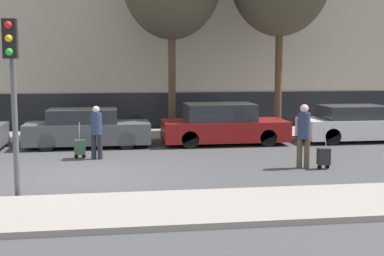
% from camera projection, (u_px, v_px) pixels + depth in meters
% --- Properties ---
extents(ground_plane, '(80.00, 80.00, 0.00)m').
position_uv_depth(ground_plane, '(85.00, 175.00, 13.82)').
color(ground_plane, '#424244').
extents(sidewalk_near, '(28.00, 2.50, 0.12)m').
position_uv_depth(sidewalk_near, '(76.00, 213.00, 10.13)').
color(sidewalk_near, gray).
rests_on(sidewalk_near, ground_plane).
extents(sidewalk_far, '(28.00, 3.00, 0.12)m').
position_uv_depth(sidewalk_far, '(94.00, 136.00, 20.68)').
color(sidewalk_far, gray).
rests_on(sidewalk_far, ground_plane).
extents(parked_car_1, '(4.22, 1.70, 1.32)m').
position_uv_depth(parked_car_1, '(87.00, 129.00, 18.35)').
color(parked_car_1, '#4C5156').
rests_on(parked_car_1, ground_plane).
extents(parked_car_2, '(4.40, 1.87, 1.45)m').
position_uv_depth(parked_car_2, '(223.00, 125.00, 19.02)').
color(parked_car_2, maroon).
rests_on(parked_car_2, ground_plane).
extents(parked_car_3, '(4.10, 1.76, 1.33)m').
position_uv_depth(parked_car_3, '(355.00, 124.00, 19.69)').
color(parked_car_3, silver).
rests_on(parked_car_3, ground_plane).
extents(pedestrian_left, '(0.34, 0.34, 1.61)m').
position_uv_depth(pedestrian_left, '(96.00, 129.00, 16.00)').
color(pedestrian_left, '#23232D').
rests_on(pedestrian_left, ground_plane).
extents(trolley_left, '(0.34, 0.29, 1.10)m').
position_uv_depth(trolley_left, '(80.00, 147.00, 16.18)').
color(trolley_left, '#335138').
rests_on(trolley_left, ground_plane).
extents(pedestrian_right, '(0.34, 0.34, 1.76)m').
position_uv_depth(pedestrian_right, '(304.00, 132.00, 14.60)').
color(pedestrian_right, '#4C4233').
rests_on(pedestrian_right, ground_plane).
extents(trolley_right, '(0.34, 0.29, 1.11)m').
position_uv_depth(trolley_right, '(324.00, 157.00, 14.56)').
color(trolley_right, '#262628').
rests_on(trolley_right, ground_plane).
extents(traffic_light, '(0.28, 0.47, 3.77)m').
position_uv_depth(traffic_light, '(12.00, 72.00, 10.98)').
color(traffic_light, '#515154').
rests_on(traffic_light, ground_plane).
extents(parked_bicycle, '(1.77, 0.06, 0.96)m').
position_uv_depth(parked_bicycle, '(122.00, 125.00, 20.74)').
color(parked_bicycle, black).
rests_on(parked_bicycle, sidewalk_far).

